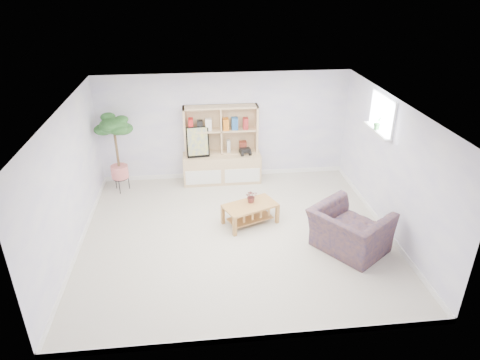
{
  "coord_description": "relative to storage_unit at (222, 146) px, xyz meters",
  "views": [
    {
      "loc": [
        -0.65,
        -6.5,
        4.35
      ],
      "look_at": [
        0.12,
        0.41,
        0.91
      ],
      "focal_mm": 32.0,
      "sensor_mm": 36.0,
      "label": 1
    }
  ],
  "objects": [
    {
      "name": "ceiling",
      "position": [
        0.09,
        -2.24,
        1.54
      ],
      "size": [
        5.5,
        5.0,
        0.01
      ],
      "primitive_type": "cube",
      "color": "white",
      "rests_on": "walls"
    },
    {
      "name": "table_plant",
      "position": [
        0.43,
        -1.77,
        -0.34
      ],
      "size": [
        0.23,
        0.2,
        0.25
      ],
      "primitive_type": "imported",
      "rotation": [
        0.0,
        0.0,
        -0.03
      ],
      "color": "#204B1E",
      "rests_on": "coffee_table"
    },
    {
      "name": "floor_tree",
      "position": [
        -2.21,
        -0.23,
        -0.0
      ],
      "size": [
        0.83,
        0.83,
        1.72
      ],
      "primitive_type": null,
      "rotation": [
        0.0,
        0.0,
        0.41
      ],
      "color": "#255720",
      "rests_on": "floor"
    },
    {
      "name": "coffee_table",
      "position": [
        0.39,
        -1.87,
        -0.66
      ],
      "size": [
        1.11,
        0.86,
        0.4
      ],
      "primitive_type": null,
      "rotation": [
        0.0,
        0.0,
        0.39
      ],
      "color": "#AD7C3C",
      "rests_on": "floor"
    },
    {
      "name": "window",
      "position": [
        2.82,
        -1.64,
        1.14
      ],
      "size": [
        0.1,
        0.98,
        0.68
      ],
      "primitive_type": null,
      "color": "#C0D8FF",
      "rests_on": "walls"
    },
    {
      "name": "armchair",
      "position": [
        1.95,
        -2.9,
        -0.43
      ],
      "size": [
        1.52,
        1.55,
        0.87
      ],
      "primitive_type": "imported",
      "rotation": [
        0.0,
        0.0,
        2.2
      ],
      "color": "#1D1E45",
      "rests_on": "floor"
    },
    {
      "name": "storage_unit",
      "position": [
        0.0,
        0.0,
        0.0
      ],
      "size": [
        1.72,
        0.58,
        1.72
      ],
      "primitive_type": null,
      "color": "beige",
      "rests_on": "floor"
    },
    {
      "name": "window_sill",
      "position": [
        2.76,
        -1.64,
        0.82
      ],
      "size": [
        0.14,
        1.0,
        0.04
      ],
      "primitive_type": "cube",
      "color": "white",
      "rests_on": "walls"
    },
    {
      "name": "poster",
      "position": [
        -0.52,
        -0.06,
        0.12
      ],
      "size": [
        0.5,
        0.16,
        0.68
      ],
      "primitive_type": null,
      "rotation": [
        0.0,
        0.0,
        0.1
      ],
      "color": "yellow",
      "rests_on": "storage_unit"
    },
    {
      "name": "toy_truck",
      "position": [
        0.52,
        -0.06,
        -0.13
      ],
      "size": [
        0.36,
        0.27,
        0.17
      ],
      "primitive_type": null,
      "rotation": [
        0.0,
        0.0,
        0.17
      ],
      "color": "black",
      "rests_on": "storage_unit"
    },
    {
      "name": "walls",
      "position": [
        0.09,
        -2.24,
        0.34
      ],
      "size": [
        5.51,
        5.01,
        2.4
      ],
      "color": "white",
      "rests_on": "floor"
    },
    {
      "name": "baseboard",
      "position": [
        0.09,
        -2.24,
        -0.81
      ],
      "size": [
        5.5,
        5.0,
        0.1
      ],
      "primitive_type": null,
      "color": "white",
      "rests_on": "floor"
    },
    {
      "name": "floor",
      "position": [
        0.09,
        -2.24,
        -0.86
      ],
      "size": [
        5.5,
        5.0,
        0.01
      ],
      "primitive_type": "cube",
      "color": "beige",
      "rests_on": "ground"
    },
    {
      "name": "sill_plant",
      "position": [
        2.76,
        -1.61,
        0.97
      ],
      "size": [
        0.17,
        0.15,
        0.26
      ],
      "primitive_type": "imported",
      "rotation": [
        0.0,
        0.0,
        0.29
      ],
      "color": "#255720",
      "rests_on": "window_sill"
    }
  ]
}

